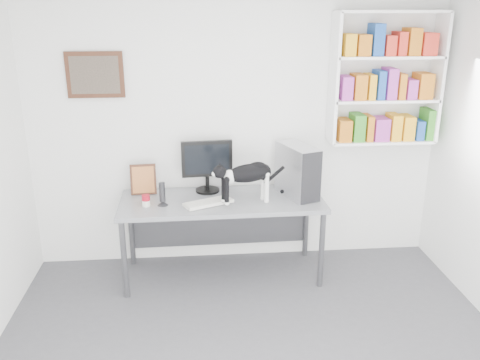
# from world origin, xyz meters

# --- Properties ---
(room) EXTENTS (4.01, 4.01, 2.70)m
(room) POSITION_xyz_m (0.00, 0.00, 1.35)
(room) COLOR #4C4B50
(room) RESTS_ON ground
(bookshelf) EXTENTS (1.03, 0.28, 1.24)m
(bookshelf) POSITION_xyz_m (1.40, 1.85, 1.85)
(bookshelf) COLOR white
(bookshelf) RESTS_ON room
(wall_art) EXTENTS (0.52, 0.04, 0.42)m
(wall_art) POSITION_xyz_m (-1.30, 1.97, 1.90)
(wall_art) COLOR #482417
(wall_art) RESTS_ON room
(desk) EXTENTS (1.90, 0.76, 0.79)m
(desk) POSITION_xyz_m (-0.17, 1.59, 0.39)
(desk) COLOR slate
(desk) RESTS_ON room
(monitor) EXTENTS (0.51, 0.28, 0.52)m
(monitor) POSITION_xyz_m (-0.30, 1.82, 1.05)
(monitor) COLOR black
(monitor) RESTS_ON desk
(keyboard) EXTENTS (0.47, 0.34, 0.03)m
(keyboard) POSITION_xyz_m (-0.30, 1.47, 0.80)
(keyboard) COLOR silver
(keyboard) RESTS_ON desk
(pc_tower) EXTENTS (0.37, 0.54, 0.49)m
(pc_tower) POSITION_xyz_m (0.54, 1.64, 1.03)
(pc_tower) COLOR silver
(pc_tower) RESTS_ON desk
(speaker) EXTENTS (0.11, 0.11, 0.23)m
(speaker) POSITION_xyz_m (-0.71, 1.49, 0.90)
(speaker) COLOR black
(speaker) RESTS_ON desk
(leaning_print) EXTENTS (0.25, 0.11, 0.30)m
(leaning_print) POSITION_xyz_m (-0.91, 1.80, 0.94)
(leaning_print) COLOR #482417
(leaning_print) RESTS_ON desk
(soup_can) EXTENTS (0.08, 0.08, 0.11)m
(soup_can) POSITION_xyz_m (-0.86, 1.48, 0.84)
(soup_can) COLOR #A80E1E
(soup_can) RESTS_ON desk
(cat) EXTENTS (0.66, 0.36, 0.39)m
(cat) POSITION_xyz_m (0.05, 1.46, 0.98)
(cat) COLOR black
(cat) RESTS_ON desk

